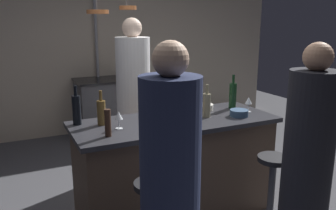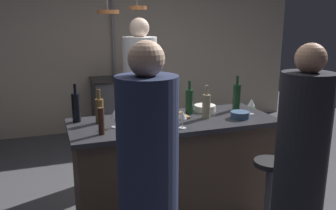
# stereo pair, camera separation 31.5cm
# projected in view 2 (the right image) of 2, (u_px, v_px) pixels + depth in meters

# --- Properties ---
(back_wall) EXTENTS (6.40, 0.16, 2.60)m
(back_wall) POSITION_uv_depth(u_px,v_px,m) (112.00, 49.00, 5.56)
(back_wall) COLOR #BCAD99
(back_wall) RESTS_ON ground_plane
(kitchen_island) EXTENTS (1.80, 0.72, 0.90)m
(kitchen_island) POSITION_uv_depth(u_px,v_px,m) (174.00, 167.00, 3.15)
(kitchen_island) COLOR brown
(kitchen_island) RESTS_ON ground_plane
(stove_range) EXTENTS (0.80, 0.64, 0.89)m
(stove_range) POSITION_uv_depth(u_px,v_px,m) (119.00, 106.00, 5.39)
(stove_range) COLOR #47474C
(stove_range) RESTS_ON ground_plane
(chef) EXTENTS (0.38, 0.38, 1.78)m
(chef) POSITION_uv_depth(u_px,v_px,m) (141.00, 104.00, 3.93)
(chef) COLOR white
(chef) RESTS_ON ground_plane
(guest_left) EXTENTS (0.35, 0.35, 1.65)m
(guest_left) POSITION_uv_depth(u_px,v_px,m) (148.00, 194.00, 2.02)
(guest_left) COLOR #262D4C
(guest_left) RESTS_ON ground_plane
(bar_stool_right) EXTENTS (0.28, 0.28, 0.68)m
(bar_stool_right) POSITION_uv_depth(u_px,v_px,m) (268.00, 196.00, 2.79)
(bar_stool_right) COLOR #4C4C51
(bar_stool_right) RESTS_ON ground_plane
(guest_right) EXTENTS (0.34, 0.34, 1.61)m
(guest_right) POSITION_uv_depth(u_px,v_px,m) (300.00, 172.00, 2.35)
(guest_right) COLOR black
(guest_right) RESTS_ON ground_plane
(overhead_pot_rack) EXTENTS (0.57, 1.48, 2.17)m
(overhead_pot_rack) POSITION_uv_depth(u_px,v_px,m) (118.00, 31.00, 4.68)
(overhead_pot_rack) COLOR gray
(overhead_pot_rack) RESTS_ON ground_plane
(potted_plant) EXTENTS (0.36, 0.36, 0.52)m
(potted_plant) POSITION_uv_depth(u_px,v_px,m) (247.00, 120.00, 5.20)
(potted_plant) COLOR brown
(potted_plant) RESTS_ON ground_plane
(cutting_board) EXTENTS (0.32, 0.22, 0.02)m
(cutting_board) POSITION_uv_depth(u_px,v_px,m) (169.00, 116.00, 3.12)
(cutting_board) COLOR #997047
(cutting_board) RESTS_ON kitchen_island
(pepper_mill) EXTENTS (0.05, 0.05, 0.21)m
(pepper_mill) POSITION_uv_depth(u_px,v_px,m) (101.00, 121.00, 2.63)
(pepper_mill) COLOR #382319
(pepper_mill) RESTS_ON kitchen_island
(wine_bottle_red) EXTENTS (0.07, 0.07, 0.33)m
(wine_bottle_red) POSITION_uv_depth(u_px,v_px,m) (237.00, 97.00, 3.36)
(wine_bottle_red) COLOR #143319
(wine_bottle_red) RESTS_ON kitchen_island
(wine_bottle_white) EXTENTS (0.07, 0.07, 0.30)m
(wine_bottle_white) POSITION_uv_depth(u_px,v_px,m) (206.00, 106.00, 3.07)
(wine_bottle_white) COLOR gray
(wine_bottle_white) RESTS_ON kitchen_island
(wine_bottle_amber) EXTENTS (0.07, 0.07, 0.29)m
(wine_bottle_amber) POSITION_uv_depth(u_px,v_px,m) (100.00, 110.00, 2.93)
(wine_bottle_amber) COLOR brown
(wine_bottle_amber) RESTS_ON kitchen_island
(wine_bottle_green) EXTENTS (0.07, 0.07, 0.31)m
(wine_bottle_green) POSITION_uv_depth(u_px,v_px,m) (189.00, 101.00, 3.21)
(wine_bottle_green) COLOR #193D23
(wine_bottle_green) RESTS_ON kitchen_island
(wine_bottle_dark) EXTENTS (0.07, 0.07, 0.33)m
(wine_bottle_dark) POSITION_uv_depth(u_px,v_px,m) (76.00, 107.00, 2.96)
(wine_bottle_dark) COLOR black
(wine_bottle_dark) RESTS_ON kitchen_island
(wine_glass_near_right_guest) EXTENTS (0.07, 0.07, 0.15)m
(wine_glass_near_right_guest) POSITION_uv_depth(u_px,v_px,m) (251.00, 103.00, 3.20)
(wine_glass_near_right_guest) COLOR silver
(wine_glass_near_right_guest) RESTS_ON kitchen_island
(wine_glass_by_chef) EXTENTS (0.07, 0.07, 0.15)m
(wine_glass_by_chef) POSITION_uv_depth(u_px,v_px,m) (115.00, 115.00, 2.81)
(wine_glass_by_chef) COLOR silver
(wine_glass_by_chef) RESTS_ON kitchen_island
(wine_glass_near_left_guest) EXTENTS (0.07, 0.07, 0.15)m
(wine_glass_near_left_guest) POSITION_uv_depth(u_px,v_px,m) (183.00, 116.00, 2.78)
(wine_glass_near_left_guest) COLOR silver
(wine_glass_near_left_guest) RESTS_ON kitchen_island
(mixing_bowl_ceramic) EXTENTS (0.21, 0.21, 0.06)m
(mixing_bowl_ceramic) POSITION_uv_depth(u_px,v_px,m) (205.00, 108.00, 3.34)
(mixing_bowl_ceramic) COLOR silver
(mixing_bowl_ceramic) RESTS_ON kitchen_island
(mixing_bowl_blue) EXTENTS (0.17, 0.17, 0.06)m
(mixing_bowl_blue) POSITION_uv_depth(u_px,v_px,m) (240.00, 115.00, 3.09)
(mixing_bowl_blue) COLOR #334C6B
(mixing_bowl_blue) RESTS_ON kitchen_island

